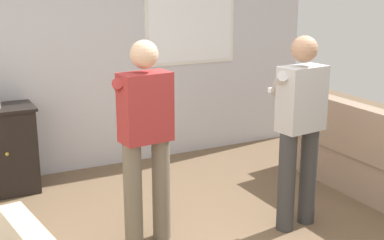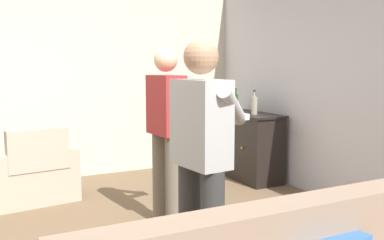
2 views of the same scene
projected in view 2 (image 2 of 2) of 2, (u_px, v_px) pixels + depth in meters
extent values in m
cube|color=silver|center=(358.00, 77.00, 4.49)|extent=(5.20, 0.12, 2.80)
cube|color=beige|center=(54.00, 75.00, 5.65)|extent=(0.12, 5.20, 2.80)
cube|color=#B2A38E|center=(34.00, 183.00, 4.83)|extent=(0.72, 0.72, 0.40)
cube|color=#B2A38E|center=(38.00, 150.00, 4.57)|extent=(0.22, 0.65, 0.45)
cube|color=#B2A38E|center=(67.00, 170.00, 5.03)|extent=(0.65, 0.20, 0.60)
cube|color=black|center=(248.00, 147.00, 5.76)|extent=(1.02, 0.44, 0.86)
cube|color=black|center=(249.00, 114.00, 5.70)|extent=(1.06, 0.48, 0.03)
sphere|color=#B79338|center=(225.00, 143.00, 5.83)|extent=(0.04, 0.04, 0.04)
sphere|color=#B79338|center=(242.00, 148.00, 5.47)|extent=(0.04, 0.04, 0.04)
cylinder|color=#1E4C23|center=(236.00, 102.00, 5.98)|extent=(0.07, 0.07, 0.23)
cylinder|color=#1E4C23|center=(236.00, 92.00, 5.97)|extent=(0.02, 0.02, 0.07)
cylinder|color=#262626|center=(236.00, 89.00, 5.96)|extent=(0.03, 0.03, 0.02)
cylinder|color=black|center=(254.00, 105.00, 5.65)|extent=(0.08, 0.08, 0.20)
cylinder|color=black|center=(254.00, 94.00, 5.64)|extent=(0.03, 0.03, 0.09)
cylinder|color=#262626|center=(255.00, 90.00, 5.63)|extent=(0.04, 0.04, 0.02)
cylinder|color=gray|center=(254.00, 105.00, 5.52)|extent=(0.08, 0.08, 0.23)
cylinder|color=gray|center=(254.00, 94.00, 5.50)|extent=(0.03, 0.03, 0.06)
cylinder|color=#262626|center=(254.00, 91.00, 5.49)|extent=(0.03, 0.03, 0.02)
cylinder|color=#6B6051|center=(160.00, 177.00, 4.16)|extent=(0.15, 0.15, 0.88)
cylinder|color=#6B6051|center=(174.00, 183.00, 3.94)|extent=(0.15, 0.15, 0.88)
cube|color=#9E2D2D|center=(166.00, 105.00, 3.96)|extent=(0.42, 0.26, 0.55)
sphere|color=#D8AD8C|center=(166.00, 60.00, 3.91)|extent=(0.22, 0.22, 0.22)
cylinder|color=#9E2D2D|center=(175.00, 92.00, 4.13)|extent=(0.30, 0.42, 0.29)
cylinder|color=#9E2D2D|center=(187.00, 93.00, 3.94)|extent=(0.36, 0.39, 0.29)
cube|color=white|center=(195.00, 101.00, 4.13)|extent=(0.15, 0.05, 0.04)
cylinder|color=#383838|center=(189.00, 226.00, 2.88)|extent=(0.15, 0.15, 0.88)
cylinder|color=#383838|center=(212.00, 239.00, 2.67)|extent=(0.15, 0.15, 0.88)
cube|color=#B7B7B7|center=(201.00, 123.00, 2.69)|extent=(0.42, 0.27, 0.55)
sphere|color=tan|center=(201.00, 57.00, 2.64)|extent=(0.22, 0.22, 0.22)
cylinder|color=#B7B7B7|center=(211.00, 103.00, 2.86)|extent=(0.29, 0.43, 0.29)
cylinder|color=#B7B7B7|center=(232.00, 106.00, 2.67)|extent=(0.36, 0.38, 0.29)
cube|color=white|center=(240.00, 116.00, 2.86)|extent=(0.15, 0.06, 0.04)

